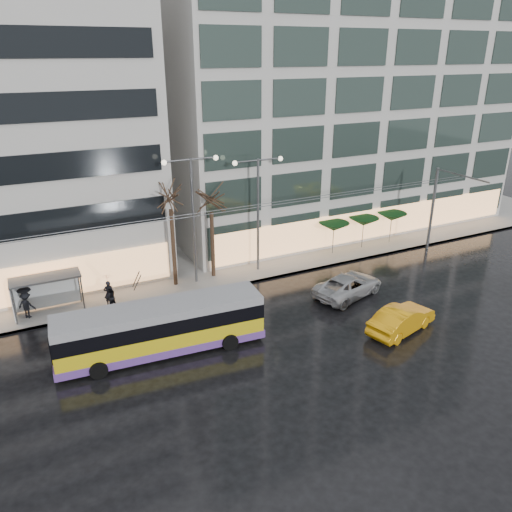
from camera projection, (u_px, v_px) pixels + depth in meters
ground at (231, 368)px, 26.61m from camera, size 140.00×140.00×0.00m
sidewalk at (183, 266)px, 39.01m from camera, size 80.00×10.00×0.15m
kerb at (205, 292)px, 34.90m from camera, size 80.00×0.10×0.15m
building_right at (336, 87)px, 45.31m from camera, size 32.00×14.00×25.00m
trolleybus at (161, 330)px, 27.54m from camera, size 11.54×4.82×5.29m
catenary at (194, 243)px, 31.98m from camera, size 42.24×5.12×7.00m
bus_shelter at (40, 287)px, 31.30m from camera, size 4.20×1.60×2.51m
street_lamp_near at (193, 204)px, 34.10m from camera, size 3.96×0.36×9.03m
street_lamp_far at (258, 199)px, 36.25m from camera, size 3.96×0.36×8.53m
tree_a at (170, 190)px, 33.24m from camera, size 3.20×3.20×8.40m
tree_b at (211, 194)px, 34.89m from camera, size 3.20×3.20×7.70m
parasol_a at (334, 227)px, 40.52m from camera, size 2.50×2.50×2.65m
parasol_b at (364, 222)px, 41.75m from camera, size 2.50×2.50×2.65m
parasol_c at (392, 217)px, 42.97m from camera, size 2.50×2.50×2.65m
taxi_b at (402, 319)px, 29.86m from camera, size 5.15×2.92×1.61m
sedan_silver at (348, 285)px, 34.29m from camera, size 5.95×3.97×1.52m
pedestrian_a at (108, 286)px, 32.37m from camera, size 1.10×1.11×2.19m
pedestrian_b at (110, 297)px, 32.26m from camera, size 0.86×0.73×1.57m
pedestrian_c at (26, 302)px, 30.98m from camera, size 1.29×1.17×2.11m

